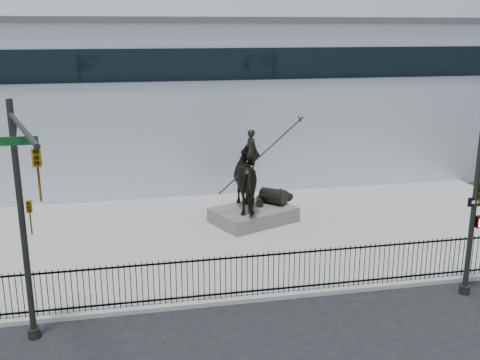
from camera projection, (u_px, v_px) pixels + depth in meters
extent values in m
plane|color=black|center=(267.00, 317.00, 17.64)|extent=(120.00, 120.00, 0.00)
cube|color=gray|center=(227.00, 236.00, 24.23)|extent=(30.00, 12.00, 0.15)
cube|color=silver|center=(190.00, 98.00, 35.35)|extent=(44.00, 14.00, 9.00)
cube|color=black|center=(258.00, 290.00, 18.74)|extent=(22.00, 0.05, 0.05)
cube|color=black|center=(259.00, 256.00, 18.41)|extent=(22.00, 0.05, 0.05)
cube|color=black|center=(258.00, 274.00, 18.58)|extent=(22.00, 0.03, 1.50)
cube|color=#585551|center=(253.00, 215.00, 25.71)|extent=(4.21, 3.63, 0.66)
imported|color=black|center=(254.00, 178.00, 25.26)|extent=(3.30, 3.51, 2.82)
imported|color=black|center=(252.00, 151.00, 24.86)|extent=(0.69, 0.82, 1.91)
cylinder|color=black|center=(261.00, 156.00, 25.21)|extent=(4.19, 1.85, 2.87)
cylinder|color=black|center=(34.00, 333.00, 16.43)|extent=(0.36, 0.36, 0.30)
cylinder|color=black|center=(23.00, 225.00, 15.54)|extent=(0.18, 0.18, 7.00)
cylinder|color=black|center=(21.00, 127.00, 12.84)|extent=(1.47, 4.84, 0.12)
imported|color=#A67D12|center=(38.00, 175.00, 11.11)|extent=(0.18, 0.22, 1.10)
imported|color=#A67D12|center=(30.00, 218.00, 15.53)|extent=(0.16, 0.20, 1.00)
cube|color=#0C3F19|center=(19.00, 141.00, 13.80)|extent=(0.90, 0.03, 0.22)
cylinder|color=black|center=(464.00, 289.00, 19.15)|extent=(0.36, 0.36, 0.30)
cylinder|color=black|center=(475.00, 196.00, 18.27)|extent=(0.18, 0.18, 7.00)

